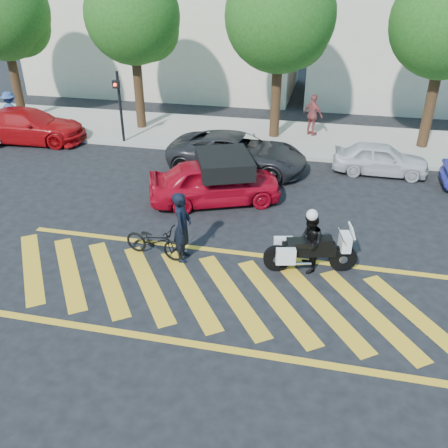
% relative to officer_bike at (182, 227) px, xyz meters
% --- Properties ---
extents(ground, '(90.00, 90.00, 0.00)m').
position_rel_officer_bike_xyz_m(ground, '(1.13, -1.30, -1.00)').
color(ground, black).
rests_on(ground, ground).
extents(sidewalk, '(60.00, 5.00, 0.15)m').
position_rel_officer_bike_xyz_m(sidewalk, '(1.13, 10.70, -0.92)').
color(sidewalk, '#9E998E').
rests_on(sidewalk, ground).
extents(crosswalk, '(12.33, 4.00, 0.01)m').
position_rel_officer_bike_xyz_m(crosswalk, '(1.09, -1.30, -0.99)').
color(crosswalk, gold).
rests_on(crosswalk, ground).
extents(building_left, '(16.00, 8.00, 10.00)m').
position_rel_officer_bike_xyz_m(building_left, '(-6.87, 19.70, 4.00)').
color(building_left, beige).
rests_on(building_left, ground).
extents(tree_far_left, '(4.40, 4.40, 7.41)m').
position_rel_officer_bike_xyz_m(tree_far_left, '(-11.74, 10.77, 4.05)').
color(tree_far_left, black).
rests_on(tree_far_left, ground).
extents(tree_left, '(4.20, 4.20, 7.26)m').
position_rel_officer_bike_xyz_m(tree_left, '(-5.24, 10.77, 4.00)').
color(tree_left, black).
rests_on(tree_left, ground).
extents(tree_center, '(4.60, 4.60, 7.56)m').
position_rel_officer_bike_xyz_m(tree_center, '(1.26, 10.77, 4.10)').
color(tree_center, black).
rests_on(tree_center, ground).
extents(signal_pole, '(0.28, 0.43, 3.20)m').
position_rel_officer_bike_xyz_m(signal_pole, '(-5.37, 8.44, 0.92)').
color(signal_pole, black).
rests_on(signal_pole, ground).
extents(officer_bike, '(0.53, 0.76, 1.99)m').
position_rel_officer_bike_xyz_m(officer_bike, '(0.00, 0.00, 0.00)').
color(officer_bike, black).
rests_on(officer_bike, ground).
extents(bicycle, '(1.88, 0.95, 0.94)m').
position_rel_officer_bike_xyz_m(bicycle, '(-0.81, -0.04, -0.52)').
color(bicycle, black).
rests_on(bicycle, ground).
extents(police_motorcycle, '(2.43, 1.03, 1.09)m').
position_rel_officer_bike_xyz_m(police_motorcycle, '(3.38, 0.18, -0.41)').
color(police_motorcycle, black).
rests_on(police_motorcycle, ground).
extents(officer_moto, '(0.79, 0.92, 1.65)m').
position_rel_officer_bike_xyz_m(officer_moto, '(3.36, 0.19, -0.17)').
color(officer_moto, black).
rests_on(officer_moto, ground).
extents(red_convertible, '(4.76, 3.30, 1.50)m').
position_rel_officer_bike_xyz_m(red_convertible, '(0.03, 3.64, -0.24)').
color(red_convertible, '#B1081B').
rests_on(red_convertible, ground).
extents(parked_left, '(5.30, 2.58, 1.48)m').
position_rel_officer_bike_xyz_m(parked_left, '(-9.67, 7.90, -0.25)').
color(parked_left, '#AD0A0E').
rests_on(parked_left, ground).
extents(parked_mid_left, '(5.46, 2.75, 1.48)m').
position_rel_officer_bike_xyz_m(parked_mid_left, '(0.23, 6.50, -0.26)').
color(parked_mid_left, black).
rests_on(parked_mid_left, ground).
extents(parked_mid_right, '(3.57, 1.48, 1.21)m').
position_rel_officer_bike_xyz_m(parked_mid_right, '(5.63, 7.46, -0.39)').
color(parked_mid_right, silver).
rests_on(parked_mid_right, ground).
extents(pedestrian_left, '(1.22, 0.73, 1.86)m').
position_rel_officer_bike_xyz_m(pedestrian_left, '(-11.00, 8.71, 0.08)').
color(pedestrian_left, navy).
rests_on(pedestrian_left, sidewalk).
extents(pedestrian_right, '(1.15, 1.03, 1.87)m').
position_rel_officer_bike_xyz_m(pedestrian_right, '(2.81, 11.20, 0.09)').
color(pedestrian_right, '#964445').
rests_on(pedestrian_right, sidewalk).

